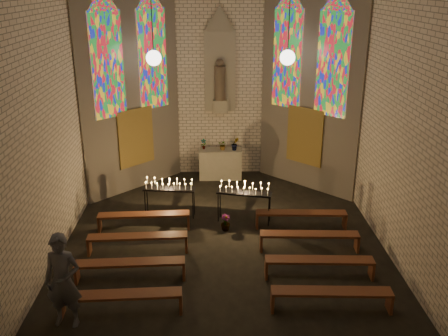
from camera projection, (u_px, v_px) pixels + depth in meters
The scene contains 18 objects.
floor at pixel (224, 263), 11.78m from camera, with size 12.00×12.00×0.00m, color black.
room at pixel (221, 80), 13.62m from camera, with size 8.22×12.43×7.00m.
altar at pixel (220, 164), 16.70m from camera, with size 1.40×0.60×1.00m, color #ABA38B.
flower_vase_left at pixel (204, 144), 16.52m from camera, with size 0.19×0.13×0.35m, color #4C723F.
flower_vase_center at pixel (223, 145), 16.44m from camera, with size 0.30×0.26×0.34m, color #4C723F.
flower_vase_right at pixel (235, 144), 16.40m from camera, with size 0.24×0.20×0.44m, color #4C723F.
aisle_flower_pot at pixel (226, 223), 13.26m from camera, with size 0.25×0.25×0.44m, color #4C723F.
votive_stand_left at pixel (169, 186), 13.83m from camera, with size 1.47×0.49×1.06m.
votive_stand_right at pixel (244, 190), 13.49m from camera, with size 1.53×0.67×1.09m.
pew_left_0 at pixel (144, 217), 13.25m from camera, with size 2.43×0.44×0.46m.
pew_right_0 at pixel (301, 215), 13.34m from camera, with size 2.43×0.44×0.46m.
pew_left_1 at pixel (138, 238), 12.13m from camera, with size 2.43×0.44×0.46m.
pew_right_1 at pixel (309, 236), 12.22m from camera, with size 2.43×0.44×0.46m.
pew_left_2 at pixel (130, 265), 11.00m from camera, with size 2.43×0.44×0.46m.
pew_right_2 at pixel (319, 262), 11.10m from camera, with size 2.43×0.44×0.46m.
pew_left_3 at pixel (121, 297), 9.88m from camera, with size 2.43×0.44×0.46m.
pew_right_3 at pixel (332, 294), 9.98m from camera, with size 2.43×0.44×0.46m.
visitor at pixel (63, 281), 9.38m from camera, with size 0.70×0.46×1.93m, color #51535B.
Camera 1 is at (-0.26, -10.23, 6.27)m, focal length 40.00 mm.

